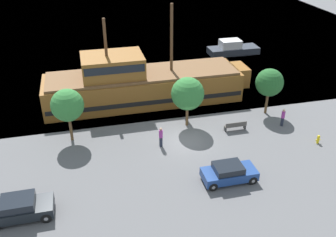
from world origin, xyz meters
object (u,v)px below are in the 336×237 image
object	(u,v)px
parked_car_curb_mid	(20,208)
bench_promenade_east	(236,126)
moored_boat_dockside	(232,49)
parked_car_curb_front	(229,173)
fire_hydrant	(318,139)
pedestrian_walking_near	(283,117)
pedestrian_walking_far	(161,137)
pirate_ship	(141,84)

from	to	relation	value
parked_car_curb_mid	bench_promenade_east	xyz separation A→B (m)	(17.56, 6.87, -0.29)
moored_boat_dockside	parked_car_curb_front	xyz separation A→B (m)	(-10.87, -25.78, -0.02)
parked_car_curb_front	bench_promenade_east	distance (m)	7.33
parked_car_curb_mid	fire_hydrant	bearing A→B (deg)	7.82
parked_car_curb_mid	pedestrian_walking_near	size ratio (longest dim) A/B	2.39
pedestrian_walking_far	fire_hydrant	bearing A→B (deg)	-11.70
fire_hydrant	bench_promenade_east	size ratio (longest dim) A/B	0.39
moored_boat_dockside	bench_promenade_east	xyz separation A→B (m)	(-7.59, -19.23, -0.26)
pedestrian_walking_far	bench_promenade_east	bearing A→B (deg)	7.64
pirate_ship	pedestrian_walking_near	xyz separation A→B (m)	(11.60, -8.07, -1.07)
parked_car_curb_front	fire_hydrant	size ratio (longest dim) A/B	5.14
parked_car_curb_front	fire_hydrant	xyz separation A→B (m)	(9.24, 2.91, -0.29)
parked_car_curb_mid	pedestrian_walking_far	world-z (taller)	pedestrian_walking_far
fire_hydrant	pedestrian_walking_far	distance (m)	13.29
fire_hydrant	pedestrian_walking_near	bearing A→B (deg)	113.84
parked_car_curb_front	pedestrian_walking_far	xyz separation A→B (m)	(-3.77, 5.60, 0.21)
moored_boat_dockside	bench_promenade_east	size ratio (longest dim) A/B	3.46
fire_hydrant	pedestrian_walking_near	xyz separation A→B (m)	(-1.50, 3.40, 0.44)
bench_promenade_east	pedestrian_walking_far	size ratio (longest dim) A/B	1.12
pedestrian_walking_far	pedestrian_walking_near	bearing A→B (deg)	3.50
fire_hydrant	parked_car_curb_front	bearing A→B (deg)	-162.52
parked_car_curb_front	pedestrian_walking_far	distance (m)	6.75
parked_car_curb_mid	pedestrian_walking_near	xyz separation A→B (m)	(22.02, 6.62, 0.11)
moored_boat_dockside	fire_hydrant	xyz separation A→B (m)	(-1.63, -22.87, -0.30)
fire_hydrant	moored_boat_dockside	bearing A→B (deg)	85.93
bench_promenade_east	pirate_ship	bearing A→B (deg)	132.39
parked_car_curb_mid	pedestrian_walking_far	distance (m)	12.07
parked_car_curb_front	pirate_ship	bearing A→B (deg)	105.05
pirate_ship	parked_car_curb_front	bearing A→B (deg)	-74.95
moored_boat_dockside	bench_promenade_east	world-z (taller)	moored_boat_dockside
bench_promenade_east	fire_hydrant	bearing A→B (deg)	-31.42
parked_car_curb_mid	bench_promenade_east	bearing A→B (deg)	21.36
parked_car_curb_front	parked_car_curb_mid	bearing A→B (deg)	-178.72
parked_car_curb_front	bench_promenade_east	world-z (taller)	parked_car_curb_front
pedestrian_walking_near	moored_boat_dockside	bearing A→B (deg)	80.87
moored_boat_dockside	fire_hydrant	size ratio (longest dim) A/B	8.99
pirate_ship	pedestrian_walking_near	bearing A→B (deg)	-34.82
pirate_ship	parked_car_curb_mid	world-z (taller)	pirate_ship
parked_car_curb_front	parked_car_curb_mid	world-z (taller)	parked_car_curb_mid
pirate_ship	bench_promenade_east	size ratio (longest dim) A/B	10.54
parked_car_curb_front	parked_car_curb_mid	xyz separation A→B (m)	(-14.28, -0.32, 0.04)
parked_car_curb_front	parked_car_curb_mid	distance (m)	14.28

